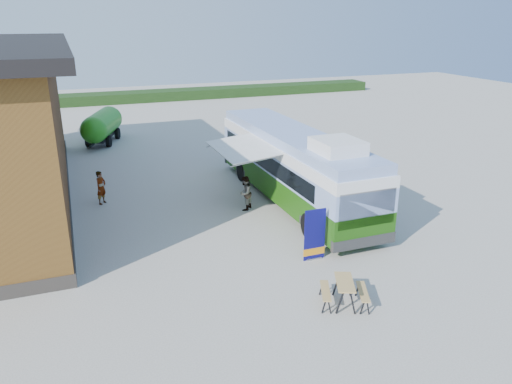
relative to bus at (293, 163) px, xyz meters
name	(u,v)px	position (x,y,z in m)	size (l,w,h in m)	color
ground	(256,256)	(-3.80, -5.00, -1.90)	(100.00, 100.00, 0.00)	#BCB7AD
hedge	(202,93)	(4.20, 33.00, -1.40)	(40.00, 3.00, 1.00)	#264419
bus	(293,163)	(0.00, 0.00, 0.00)	(2.87, 12.98, 3.98)	#295E0F
awning	(249,146)	(-2.14, 0.27, 1.00)	(2.81, 4.54, 0.53)	white
banner	(314,239)	(-1.88, -6.00, -1.08)	(0.87, 0.19, 2.01)	#0C0B55
picnic_table	(345,287)	(-2.41, -9.11, -1.29)	(1.82, 1.74, 0.82)	tan
person_a	(101,187)	(-8.79, 2.90, -1.09)	(0.59, 0.39, 1.63)	#999999
person_b	(245,193)	(-2.59, -0.31, -1.09)	(0.79, 0.61, 1.62)	#999999
slurry_tanker	(102,125)	(-7.69, 15.51, -0.60)	(3.18, 5.81, 2.25)	#278B19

